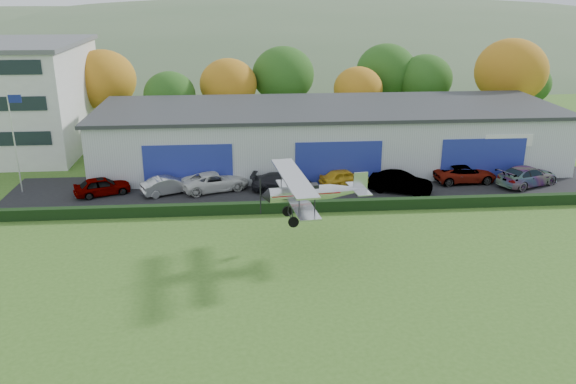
{
  "coord_description": "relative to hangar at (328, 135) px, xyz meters",
  "views": [
    {
      "loc": [
        -2.69,
        -22.84,
        15.49
      ],
      "look_at": [
        0.12,
        12.0,
        3.03
      ],
      "focal_mm": 36.58,
      "sensor_mm": 36.0,
      "label": 1
    }
  ],
  "objects": [
    {
      "name": "distant_hills",
      "position": [
        -9.38,
        112.02,
        -15.7
      ],
      "size": [
        430.0,
        196.0,
        56.0
      ],
      "color": "#4C6642",
      "rests_on": "ground"
    },
    {
      "name": "car_2",
      "position": [
        -9.9,
        -6.73,
        -1.88
      ],
      "size": [
        5.74,
        3.96,
        1.46
      ],
      "primitive_type": "imported",
      "rotation": [
        0.0,
        0.0,
        1.89
      ],
      "color": "silver",
      "rests_on": "apron"
    },
    {
      "name": "apron",
      "position": [
        -2.0,
        -6.98,
        -2.63
      ],
      "size": [
        48.0,
        9.0,
        0.05
      ],
      "primitive_type": "cube",
      "color": "black",
      "rests_on": "ground"
    },
    {
      "name": "car_0",
      "position": [
        -18.55,
        -7.14,
        -1.89
      ],
      "size": [
        4.54,
        3.14,
        1.44
      ],
      "primitive_type": "imported",
      "rotation": [
        0.0,
        0.0,
        1.95
      ],
      "color": "gray",
      "rests_on": "apron"
    },
    {
      "name": "hedge",
      "position": [
        -2.0,
        -11.78,
        -2.26
      ],
      "size": [
        46.0,
        0.6,
        0.8
      ],
      "primitive_type": "cube",
      "color": "black",
      "rests_on": "ground"
    },
    {
      "name": "car_6",
      "position": [
        10.45,
        -6.34,
        -1.9
      ],
      "size": [
        5.25,
        2.67,
        1.42
      ],
      "primitive_type": "imported",
      "rotation": [
        0.0,
        0.0,
        1.63
      ],
      "color": "gray",
      "rests_on": "apron"
    },
    {
      "name": "car_1",
      "position": [
        -13.48,
        -7.24,
        -1.92
      ],
      "size": [
        4.41,
        3.07,
        1.38
      ],
      "primitive_type": "imported",
      "rotation": [
        0.0,
        0.0,
        2.0
      ],
      "color": "silver",
      "rests_on": "apron"
    },
    {
      "name": "car_4",
      "position": [
        0.46,
        -6.49,
        -1.91
      ],
      "size": [
        4.36,
        2.61,
        1.39
      ],
      "primitive_type": "imported",
      "rotation": [
        0.0,
        0.0,
        1.82
      ],
      "color": "gold",
      "rests_on": "apron"
    },
    {
      "name": "car_3",
      "position": [
        -4.57,
        -7.56,
        -1.88
      ],
      "size": [
        5.32,
        2.98,
        1.46
      ],
      "primitive_type": "imported",
      "rotation": [
        0.0,
        0.0,
        1.37
      ],
      "color": "black",
      "rests_on": "apron"
    },
    {
      "name": "biplane",
      "position": [
        -3.73,
        -17.86,
        1.05
      ],
      "size": [
        6.68,
        7.67,
        2.85
      ],
      "rotation": [
        0.0,
        0.0,
        0.12
      ],
      "color": "silver"
    },
    {
      "name": "tree_belt",
      "position": [
        -4.15,
        12.64,
        2.95
      ],
      "size": [
        75.7,
        13.22,
        10.12
      ],
      "color": "#3D2614",
      "rests_on": "ground"
    },
    {
      "name": "ground",
      "position": [
        -5.0,
        -27.98,
        -2.66
      ],
      "size": [
        300.0,
        300.0,
        0.0
      ],
      "primitive_type": "plane",
      "color": "#39611E",
      "rests_on": "ground"
    },
    {
      "name": "flagpole",
      "position": [
        -24.88,
        -5.98,
        2.13
      ],
      "size": [
        1.05,
        0.1,
        8.0
      ],
      "color": "silver",
      "rests_on": "ground"
    },
    {
      "name": "hangar",
      "position": [
        0.0,
        0.0,
        0.0
      ],
      "size": [
        40.6,
        12.6,
        5.3
      ],
      "color": "#B2B7BC",
      "rests_on": "ground"
    },
    {
      "name": "car_7",
      "position": [
        15.2,
        -7.53,
        -1.81
      ],
      "size": [
        5.9,
        4.21,
        1.59
      ],
      "primitive_type": "imported",
      "rotation": [
        0.0,
        0.0,
        1.98
      ],
      "color": "gray",
      "rests_on": "apron"
    },
    {
      "name": "car_5",
      "position": [
        4.52,
        -8.4,
        -1.81
      ],
      "size": [
        5.1,
        3.47,
        1.59
      ],
      "primitive_type": "imported",
      "rotation": [
        0.0,
        0.0,
        1.16
      ],
      "color": "gray",
      "rests_on": "apron"
    }
  ]
}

